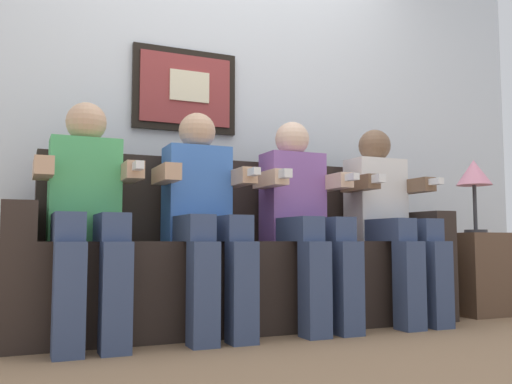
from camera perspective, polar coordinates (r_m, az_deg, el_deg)
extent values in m
plane|color=#8C6B4C|center=(2.70, 1.31, -14.70)|extent=(6.17, 6.17, 0.00)
cube|color=silver|center=(3.48, -4.08, 9.09)|extent=(4.75, 0.05, 2.60)
cube|color=black|center=(3.39, -7.33, 10.36)|extent=(0.63, 0.03, 0.50)
cube|color=maroon|center=(3.37, -7.26, 10.43)|extent=(0.55, 0.02, 0.42)
cube|color=beige|center=(3.37, -6.89, 10.77)|extent=(0.24, 0.02, 0.18)
cube|color=#2D231E|center=(2.94, -1.10, -9.49)|extent=(2.07, 0.58, 0.45)
cube|color=#2D231E|center=(3.14, -2.61, -0.97)|extent=(2.07, 0.14, 0.45)
cube|color=#2D231E|center=(2.71, -23.43, -7.67)|extent=(0.14, 0.58, 0.62)
cube|color=#2D231E|center=(3.50, 16.00, -7.17)|extent=(0.14, 0.58, 0.62)
cube|color=#4CB266|center=(2.72, -17.29, 0.17)|extent=(0.32, 0.20, 0.48)
sphere|color=tan|center=(2.77, -17.12, 6.89)|extent=(0.19, 0.19, 0.19)
cube|color=#38476B|center=(2.51, -18.95, -3.49)|extent=(0.12, 0.40, 0.12)
cube|color=#38476B|center=(2.53, -14.87, -3.60)|extent=(0.12, 0.40, 0.12)
cube|color=#38476B|center=(2.32, -18.76, -10.45)|extent=(0.12, 0.12, 0.45)
cube|color=#38476B|center=(2.34, -14.29, -10.50)|extent=(0.12, 0.12, 0.45)
cube|color=tan|center=(2.60, -21.13, 2.29)|extent=(0.08, 0.28, 0.08)
cube|color=tan|center=(2.64, -12.86, 1.97)|extent=(0.08, 0.28, 0.08)
cube|color=white|center=(2.49, -12.18, 2.61)|extent=(0.04, 0.13, 0.04)
cube|color=#3F72CC|center=(2.83, -6.16, -0.22)|extent=(0.32, 0.20, 0.48)
sphere|color=tan|center=(2.88, -6.10, 6.25)|extent=(0.19, 0.19, 0.19)
cube|color=#38476B|center=(2.61, -6.78, -3.77)|extent=(0.12, 0.40, 0.12)
cube|color=#38476B|center=(2.67, -3.07, -3.82)|extent=(0.12, 0.40, 0.12)
cube|color=#38476B|center=(2.43, -5.48, -10.43)|extent=(0.12, 0.12, 0.45)
cube|color=#38476B|center=(2.49, -1.47, -10.31)|extent=(0.12, 0.12, 0.45)
cube|color=tan|center=(2.68, -9.27, 1.82)|extent=(0.08, 0.28, 0.08)
cube|color=tan|center=(2.79, -1.69, 1.47)|extent=(0.08, 0.28, 0.08)
cube|color=white|center=(2.65, -0.40, 2.04)|extent=(0.04, 0.13, 0.04)
cube|color=#8C59A5|center=(3.04, 3.79, -0.56)|extent=(0.32, 0.20, 0.48)
sphere|color=beige|center=(3.09, 3.75, 5.48)|extent=(0.19, 0.19, 0.19)
cube|color=#38476B|center=(2.82, 4.04, -3.87)|extent=(0.12, 0.40, 0.12)
cube|color=#38476B|center=(2.90, 7.20, -3.88)|extent=(0.12, 0.40, 0.12)
cube|color=#38476B|center=(2.65, 6.10, -9.96)|extent=(0.12, 0.12, 0.45)
cube|color=#38476B|center=(2.74, 9.42, -9.75)|extent=(0.12, 0.12, 0.45)
cube|color=beige|center=(2.86, 1.49, 1.32)|extent=(0.08, 0.28, 0.08)
cube|color=beige|center=(3.04, 8.00, 1.00)|extent=(0.08, 0.28, 0.08)
cube|color=white|center=(2.91, 9.64, 1.49)|extent=(0.04, 0.13, 0.04)
cube|color=white|center=(2.72, 2.91, 1.87)|extent=(0.04, 0.10, 0.04)
cube|color=white|center=(3.33, 12.24, -0.83)|extent=(0.32, 0.20, 0.48)
sphere|color=brown|center=(3.37, 12.14, 4.70)|extent=(0.19, 0.19, 0.19)
cube|color=#38476B|center=(3.11, 13.10, -3.85)|extent=(0.12, 0.40, 0.12)
cube|color=#38476B|center=(3.22, 15.69, -3.83)|extent=(0.12, 0.40, 0.12)
cube|color=#38476B|center=(2.96, 15.55, -9.28)|extent=(0.12, 0.12, 0.45)
cube|color=#38476B|center=(3.07, 18.19, -9.04)|extent=(0.12, 0.12, 0.45)
cube|color=brown|center=(3.13, 10.67, 0.86)|extent=(0.08, 0.28, 0.08)
cube|color=brown|center=(3.36, 16.05, 0.58)|extent=(0.08, 0.28, 0.08)
cube|color=white|center=(3.24, 17.84, 1.01)|extent=(0.04, 0.13, 0.04)
cube|color=white|center=(3.00, 12.38, 1.33)|extent=(0.04, 0.10, 0.04)
cube|color=brown|center=(3.74, 21.74, -7.78)|extent=(0.40, 0.40, 0.50)
cylinder|color=#333338|center=(3.72, 21.75, -3.79)|extent=(0.14, 0.14, 0.02)
cylinder|color=#333338|center=(3.73, 21.67, -1.48)|extent=(0.02, 0.02, 0.28)
cone|color=pink|center=(3.74, 21.57, 1.88)|extent=(0.22, 0.22, 0.16)
cube|color=white|center=(3.76, 22.22, -3.78)|extent=(0.04, 0.13, 0.02)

